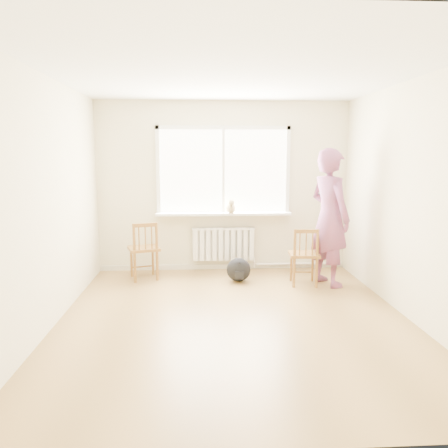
{
  "coord_description": "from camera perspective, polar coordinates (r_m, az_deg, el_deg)",
  "views": [
    {
      "loc": [
        -0.39,
        -4.74,
        1.87
      ],
      "look_at": [
        -0.05,
        1.2,
        0.92
      ],
      "focal_mm": 35.0,
      "sensor_mm": 36.0,
      "label": 1
    }
  ],
  "objects": [
    {
      "name": "radiator",
      "position": [
        7.06,
        -0.05,
        -2.59
      ],
      "size": [
        1.0,
        0.12,
        0.55
      ],
      "color": "white",
      "rests_on": "back_wall"
    },
    {
      "name": "back_wall",
      "position": [
        7.02,
        -0.1,
        4.86
      ],
      "size": [
        4.0,
        0.01,
        2.7
      ],
      "primitive_type": "cube",
      "color": "beige",
      "rests_on": "ground"
    },
    {
      "name": "cat",
      "position": [
        6.86,
        0.9,
        2.25
      ],
      "size": [
        0.17,
        0.37,
        0.25
      ],
      "rotation": [
        0.0,
        0.0,
        0.02
      ],
      "color": "#CBB98A",
      "rests_on": "windowsill"
    },
    {
      "name": "ceiling",
      "position": [
        4.83,
        1.47,
        19.01
      ],
      "size": [
        4.5,
        4.5,
        0.0
      ],
      "primitive_type": "plane",
      "rotation": [
        3.14,
        0.0,
        0.0
      ],
      "color": "white",
      "rests_on": "back_wall"
    },
    {
      "name": "windowsill",
      "position": [
        6.95,
        -0.05,
        1.34
      ],
      "size": [
        2.15,
        0.22,
        0.04
      ],
      "primitive_type": "cube",
      "color": "white",
      "rests_on": "back_wall"
    },
    {
      "name": "chair_right",
      "position": [
        6.36,
        10.46,
        -4.19
      ],
      "size": [
        0.44,
        0.43,
        0.84
      ],
      "rotation": [
        0.0,
        0.0,
        3.06
      ],
      "color": "olive",
      "rests_on": "floor"
    },
    {
      "name": "window",
      "position": [
        6.98,
        -0.09,
        7.4
      ],
      "size": [
        2.12,
        0.05,
        1.42
      ],
      "color": "white",
      "rests_on": "back_wall"
    },
    {
      "name": "backpack",
      "position": [
        6.5,
        1.92,
        -5.98
      ],
      "size": [
        0.43,
        0.39,
        0.36
      ],
      "primitive_type": "ellipsoid",
      "rotation": [
        0.0,
        0.0,
        0.41
      ],
      "color": "black",
      "rests_on": "floor"
    },
    {
      "name": "chair_left",
      "position": [
        6.64,
        -10.36,
        -3.43
      ],
      "size": [
        0.54,
        0.52,
        0.88
      ],
      "rotation": [
        0.0,
        0.0,
        3.44
      ],
      "color": "olive",
      "rests_on": "floor"
    },
    {
      "name": "person",
      "position": [
        6.38,
        13.62,
        0.82
      ],
      "size": [
        0.72,
        0.84,
        1.96
      ],
      "primitive_type": "imported",
      "rotation": [
        0.0,
        0.0,
        2.0
      ],
      "color": "#C94352",
      "rests_on": "floor"
    },
    {
      "name": "baseboard",
      "position": [
        7.22,
        -0.09,
        -5.57
      ],
      "size": [
        4.0,
        0.03,
        0.08
      ],
      "primitive_type": "cube",
      "color": "beige",
      "rests_on": "ground"
    },
    {
      "name": "floor",
      "position": [
        5.11,
        1.35,
        -12.36
      ],
      "size": [
        4.5,
        4.5,
        0.0
      ],
      "primitive_type": "plane",
      "color": "olive",
      "rests_on": "ground"
    },
    {
      "name": "heating_pipe",
      "position": [
        7.34,
        9.76,
        -5.13
      ],
      "size": [
        1.4,
        0.04,
        0.04
      ],
      "primitive_type": "cylinder",
      "rotation": [
        0.0,
        1.57,
        0.0
      ],
      "color": "silver",
      "rests_on": "back_wall"
    }
  ]
}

